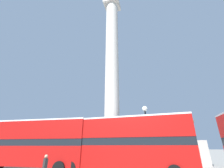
# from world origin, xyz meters

# --- Properties ---
(monument_column) EXTENTS (6.07, 6.07, 24.15)m
(monument_column) POSITION_xyz_m (0.00, 0.00, 6.99)
(monument_column) COLOR beige
(monument_column) RESTS_ON ground_plane
(bus_a) EXTENTS (11.40, 3.20, 4.35)m
(bus_a) POSITION_xyz_m (-7.08, -3.43, 2.40)
(bus_a) COLOR #A80F0C
(bus_a) RESTS_ON ground_plane
(bus_c) EXTENTS (10.90, 3.30, 4.29)m
(bus_c) POSITION_xyz_m (1.65, -3.24, 2.37)
(bus_c) COLOR #A80F0C
(bus_c) RESTS_ON ground_plane
(equestrian_statue) EXTENTS (3.79, 2.88, 6.05)m
(equestrian_statue) POSITION_xyz_m (8.17, 5.23, 1.67)
(equestrian_statue) COLOR beige
(equestrian_statue) RESTS_ON ground_plane
(street_lamp) EXTENTS (0.49, 0.49, 5.63)m
(street_lamp) POSITION_xyz_m (3.70, -1.68, 3.53)
(street_lamp) COLOR black
(street_lamp) RESTS_ON ground_plane
(pedestrian_near_lamp) EXTENTS (0.44, 0.39, 1.60)m
(pedestrian_near_lamp) POSITION_xyz_m (-2.30, -7.25, 0.88)
(pedestrian_near_lamp) COLOR #192347
(pedestrian_near_lamp) RESTS_ON ground_plane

